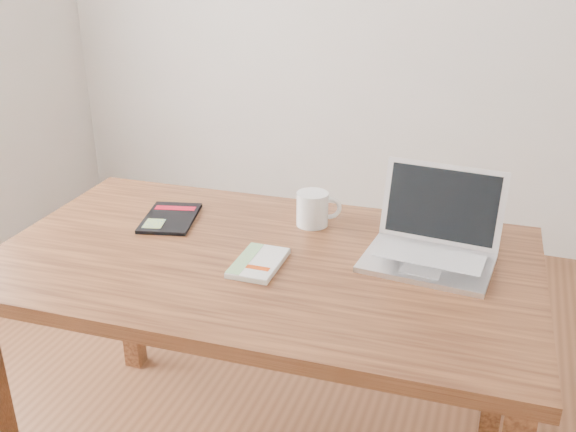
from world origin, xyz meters
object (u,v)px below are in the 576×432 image
(black_guidebook, at_px, (170,218))
(desk, at_px, (264,284))
(white_guidebook, at_px, (258,263))
(coffee_mug, at_px, (314,208))
(laptop, at_px, (432,241))

(black_guidebook, bearing_deg, desk, -33.71)
(white_guidebook, distance_m, black_guidebook, 0.41)
(desk, distance_m, coffee_mug, 0.29)
(black_guidebook, height_order, coffee_mug, coffee_mug)
(coffee_mug, bearing_deg, white_guidebook, -126.55)
(laptop, bearing_deg, coffee_mug, 169.72)
(coffee_mug, bearing_deg, black_guidebook, 169.39)
(white_guidebook, xyz_separation_m, coffee_mug, (0.06, 0.30, 0.05))
(laptop, xyz_separation_m, coffee_mug, (-0.36, 0.10, 0.00))
(desk, distance_m, black_guidebook, 0.39)
(black_guidebook, height_order, laptop, laptop)
(white_guidebook, bearing_deg, coffee_mug, 77.99)
(white_guidebook, relative_size, coffee_mug, 1.46)
(desk, relative_size, coffee_mug, 11.47)
(desk, xyz_separation_m, white_guidebook, (0.01, -0.06, 0.10))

